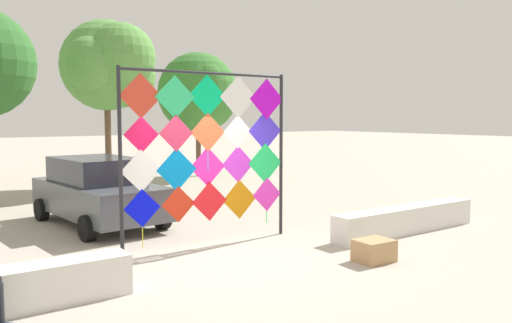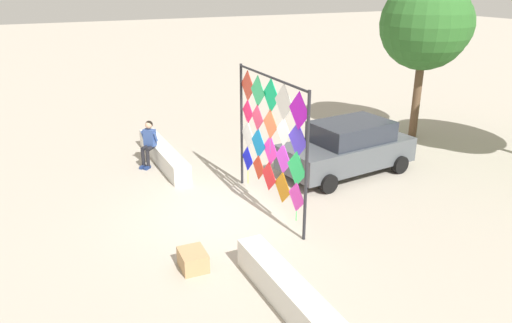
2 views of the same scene
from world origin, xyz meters
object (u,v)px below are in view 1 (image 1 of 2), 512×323
at_px(kite_display_rack, 210,144).
at_px(cardboard_box_large, 374,251).
at_px(parked_car, 98,191).
at_px(tree_palm_like, 111,66).
at_px(tree_broadleaf, 198,90).

relative_size(kite_display_rack, cardboard_box_large, 5.60).
bearing_deg(cardboard_box_large, parked_car, 116.26).
relative_size(parked_car, tree_palm_like, 0.71).
distance_m(cardboard_box_large, tree_palm_like, 12.41).
bearing_deg(cardboard_box_large, tree_palm_like, 91.80).
relative_size(cardboard_box_large, tree_palm_like, 0.11).
xyz_separation_m(kite_display_rack, cardboard_box_large, (1.72, -2.63, -1.79)).
xyz_separation_m(kite_display_rack, tree_broadleaf, (5.52, 10.37, 1.64)).
bearing_deg(parked_car, tree_palm_like, 67.06).
bearing_deg(tree_broadleaf, kite_display_rack, -118.03).
bearing_deg(kite_display_rack, cardboard_box_large, -56.82).
distance_m(parked_car, tree_broadleaf, 10.21).
bearing_deg(tree_palm_like, cardboard_box_large, -88.20).
height_order(cardboard_box_large, tree_palm_like, tree_palm_like).
xyz_separation_m(tree_palm_like, tree_broadleaf, (4.17, 1.29, -0.66)).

